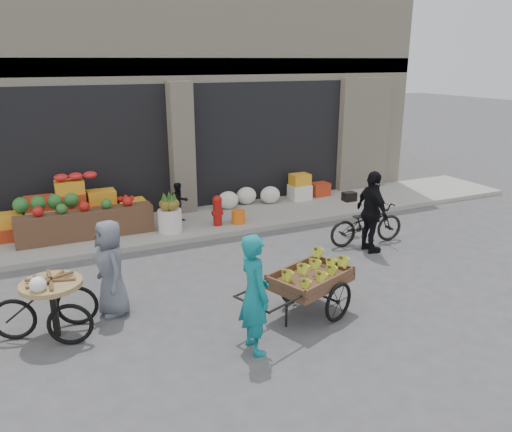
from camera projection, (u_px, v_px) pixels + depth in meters
name	position (u px, v px, depth m)	size (l,w,h in m)	color
ground	(275.00, 296.00, 8.30)	(80.00, 80.00, 0.00)	#424244
sidewalk	(196.00, 223.00, 11.82)	(18.00, 2.20, 0.12)	gray
building	(147.00, 74.00, 14.22)	(14.00, 6.45, 7.00)	beige
fruit_display	(82.00, 208.00, 10.87)	(3.10, 1.12, 1.24)	#AD3218
pineapple_bin	(170.00, 220.00, 10.99)	(0.52, 0.52, 0.50)	silver
fire_hydrant	(217.00, 209.00, 11.35)	(0.22, 0.22, 0.71)	#A5140F
orange_bucket	(239.00, 217.00, 11.58)	(0.32, 0.32, 0.30)	orange
right_bay_goods	(281.00, 191.00, 13.29)	(3.35, 0.60, 0.70)	silver
seated_person	(179.00, 202.00, 11.61)	(0.45, 0.35, 0.93)	black
banana_cart	(309.00, 277.00, 7.50)	(2.23, 1.47, 0.87)	brown
vendor_woman	(254.00, 294.00, 6.53)	(0.61, 0.40, 1.66)	#10747E
tricycle_cart	(52.00, 300.00, 6.95)	(1.46, 1.03, 0.95)	#9E7F51
vendor_grey	(111.00, 268.00, 7.54)	(0.74, 0.48, 1.51)	slate
bicycle	(367.00, 223.00, 10.54)	(0.60, 1.72, 0.90)	black
cyclist	(372.00, 212.00, 9.99)	(0.98, 0.41, 1.68)	black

